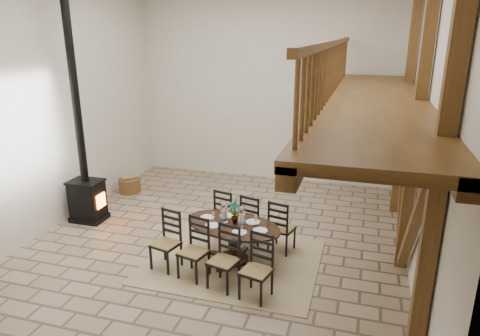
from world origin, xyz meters
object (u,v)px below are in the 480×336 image
(log_stack, at_px, (81,214))
(dining_table, at_px, (231,244))
(wood_stove, at_px, (84,171))
(log_basket, at_px, (130,185))

(log_stack, bearing_deg, dining_table, -12.97)
(wood_stove, relative_size, log_stack, 14.57)
(dining_table, relative_size, log_basket, 4.26)
(wood_stove, xyz_separation_m, log_basket, (-0.04, 1.77, -0.92))
(wood_stove, relative_size, log_basket, 9.06)
(wood_stove, bearing_deg, dining_table, -14.97)
(dining_table, height_order, log_stack, dining_table)
(wood_stove, bearing_deg, log_stack, -179.34)
(log_stack, bearing_deg, log_basket, 84.52)
(wood_stove, distance_m, log_stack, 1.03)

